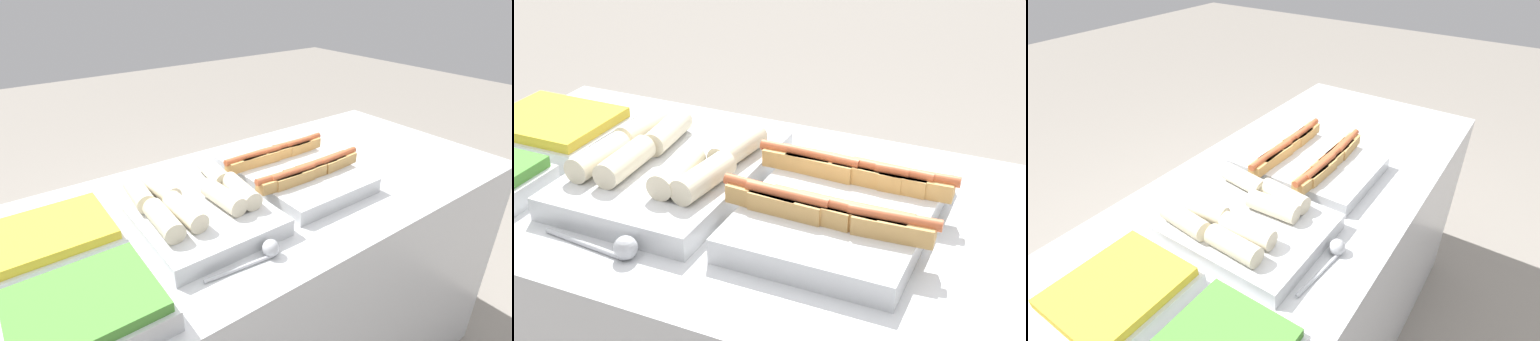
# 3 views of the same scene
# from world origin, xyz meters

# --- Properties ---
(ground_plane) EXTENTS (12.00, 12.00, 0.00)m
(ground_plane) POSITION_xyz_m (0.00, 0.00, 0.00)
(ground_plane) COLOR gray
(counter) EXTENTS (1.69, 0.80, 0.90)m
(counter) POSITION_xyz_m (0.00, 0.00, 0.45)
(counter) COLOR silver
(counter) RESTS_ON ground_plane
(tray_hotdogs) EXTENTS (0.42, 0.46, 0.10)m
(tray_hotdogs) POSITION_xyz_m (0.08, -0.00, 0.94)
(tray_hotdogs) COLOR silver
(tray_hotdogs) RESTS_ON counter
(tray_wraps) EXTENTS (0.35, 0.49, 0.10)m
(tray_wraps) POSITION_xyz_m (-0.31, -0.00, 0.94)
(tray_wraps) COLOR silver
(tray_wraps) RESTS_ON counter
(tray_side_back) EXTENTS (0.29, 0.25, 0.07)m
(tray_side_back) POSITION_xyz_m (-0.66, 0.06, 0.93)
(tray_side_back) COLOR silver
(tray_side_back) RESTS_ON counter
(serving_spoon_near) EXTENTS (0.21, 0.04, 0.04)m
(serving_spoon_near) POSITION_xyz_m (-0.25, -0.28, 0.92)
(serving_spoon_near) COLOR #B2B5BA
(serving_spoon_near) RESTS_ON counter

